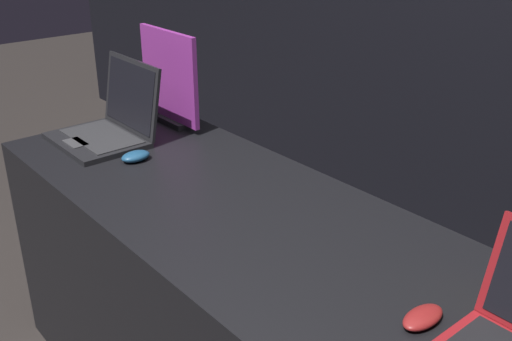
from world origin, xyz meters
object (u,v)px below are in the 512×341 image
(mouse_back, at_px, (423,317))
(promo_stand_front, at_px, (169,81))
(mouse_front, at_px, (136,156))
(laptop_front, at_px, (110,122))

(mouse_back, bearing_deg, promo_stand_front, 168.96)
(mouse_front, bearing_deg, mouse_back, 1.45)
(laptop_front, height_order, mouse_back, laptop_front)
(promo_stand_front, bearing_deg, mouse_front, -51.35)
(promo_stand_front, xyz_separation_m, mouse_back, (1.45, -0.28, -0.17))
(laptop_front, xyz_separation_m, mouse_back, (1.45, -0.01, -0.05))
(laptop_front, relative_size, mouse_front, 3.51)
(laptop_front, xyz_separation_m, mouse_front, (0.25, -0.04, -0.05))
(mouse_front, height_order, mouse_back, mouse_front)
(mouse_back, bearing_deg, mouse_front, -178.55)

